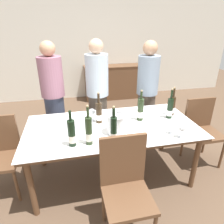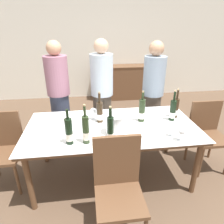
% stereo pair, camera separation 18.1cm
% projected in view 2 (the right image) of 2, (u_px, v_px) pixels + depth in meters
% --- Properties ---
extents(ground_plane, '(12.00, 12.00, 0.00)m').
position_uv_depth(ground_plane, '(112.00, 174.00, 2.65)').
color(ground_plane, brown).
extents(back_wall, '(8.00, 0.10, 2.80)m').
position_uv_depth(back_wall, '(95.00, 42.00, 4.96)').
color(back_wall, silver).
rests_on(back_wall, ground_plane).
extents(sideboard_cabinet, '(1.57, 0.46, 0.85)m').
position_uv_depth(sideboard_cabinet, '(125.00, 82.00, 5.18)').
color(sideboard_cabinet, brown).
rests_on(sideboard_cabinet, ground_plane).
extents(dining_table, '(1.99, 1.00, 0.73)m').
position_uv_depth(dining_table, '(112.00, 130.00, 2.37)').
color(dining_table, brown).
rests_on(dining_table, ground_plane).
extents(ice_bucket, '(0.22, 0.22, 0.22)m').
position_uv_depth(ice_bucket, '(116.00, 123.00, 2.15)').
color(ice_bucket, white).
rests_on(ice_bucket, dining_table).
extents(wine_bottle_0, '(0.07, 0.07, 0.38)m').
position_uv_depth(wine_bottle_0, '(176.00, 108.00, 2.52)').
color(wine_bottle_0, '#332314').
rests_on(wine_bottle_0, dining_table).
extents(wine_bottle_1, '(0.08, 0.08, 0.38)m').
position_uv_depth(wine_bottle_1, '(100.00, 112.00, 2.40)').
color(wine_bottle_1, '#332314').
rests_on(wine_bottle_1, dining_table).
extents(wine_bottle_2, '(0.07, 0.07, 0.42)m').
position_uv_depth(wine_bottle_2, '(86.00, 130.00, 1.97)').
color(wine_bottle_2, '#28381E').
rests_on(wine_bottle_2, dining_table).
extents(wine_bottle_3, '(0.07, 0.07, 0.39)m').
position_uv_depth(wine_bottle_3, '(173.00, 111.00, 2.44)').
color(wine_bottle_3, black).
rests_on(wine_bottle_3, dining_table).
extents(wine_bottle_4, '(0.08, 0.08, 0.37)m').
position_uv_depth(wine_bottle_4, '(69.00, 132.00, 1.96)').
color(wine_bottle_4, black).
rests_on(wine_bottle_4, dining_table).
extents(wine_bottle_5, '(0.08, 0.08, 0.39)m').
position_uv_depth(wine_bottle_5, '(142.00, 111.00, 2.41)').
color(wine_bottle_5, '#28381E').
rests_on(wine_bottle_5, dining_table).
extents(wine_bottle_6, '(0.07, 0.07, 0.40)m').
position_uv_depth(wine_bottle_6, '(110.00, 131.00, 1.95)').
color(wine_bottle_6, black).
rests_on(wine_bottle_6, dining_table).
extents(wine_glass_0, '(0.08, 0.08, 0.15)m').
position_uv_depth(wine_glass_0, '(181.00, 132.00, 2.01)').
color(wine_glass_0, white).
rests_on(wine_glass_0, dining_table).
extents(wine_glass_1, '(0.07, 0.07, 0.14)m').
position_uv_depth(wine_glass_1, '(173.00, 128.00, 2.09)').
color(wine_glass_1, white).
rests_on(wine_glass_1, dining_table).
extents(wine_glass_2, '(0.09, 0.09, 0.15)m').
position_uv_depth(wine_glass_2, '(93.00, 112.00, 2.47)').
color(wine_glass_2, white).
rests_on(wine_glass_2, dining_table).
extents(chair_near_front, '(0.42, 0.42, 0.97)m').
position_uv_depth(chair_near_front, '(118.00, 183.00, 1.76)').
color(chair_near_front, brown).
rests_on(chair_near_front, ground_plane).
extents(chair_right_end, '(0.42, 0.42, 0.91)m').
position_uv_depth(chair_right_end, '(207.00, 130.00, 2.66)').
color(chair_right_end, brown).
rests_on(chair_right_end, ground_plane).
extents(chair_left_end, '(0.42, 0.42, 0.90)m').
position_uv_depth(chair_left_end, '(3.00, 145.00, 2.36)').
color(chair_left_end, brown).
rests_on(chair_left_end, ground_plane).
extents(person_host, '(0.33, 0.33, 1.63)m').
position_uv_depth(person_host, '(59.00, 97.00, 2.99)').
color(person_host, '#383F56').
rests_on(person_host, ground_plane).
extents(person_guest_left, '(0.33, 0.33, 1.65)m').
position_uv_depth(person_guest_left, '(102.00, 96.00, 3.02)').
color(person_guest_left, '#51473D').
rests_on(person_guest_left, ground_plane).
extents(person_guest_right, '(0.33, 0.33, 1.61)m').
position_uv_depth(person_guest_right, '(153.00, 94.00, 3.13)').
color(person_guest_right, '#51473D').
rests_on(person_guest_right, ground_plane).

